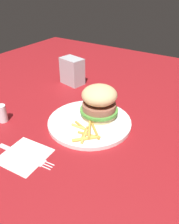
% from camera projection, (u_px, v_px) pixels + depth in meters
% --- Properties ---
extents(ground_plane, '(1.60, 1.60, 0.00)m').
position_uv_depth(ground_plane, '(84.00, 123.00, 0.69)').
color(ground_plane, maroon).
extents(plate, '(0.25, 0.25, 0.01)m').
position_uv_depth(plate, '(90.00, 122.00, 0.68)').
color(plate, white).
rests_on(plate, ground_plane).
extents(sandwich, '(0.12, 0.12, 0.10)m').
position_uv_depth(sandwich, '(99.00, 102.00, 0.68)').
color(sandwich, tan).
rests_on(sandwich, plate).
extents(fries_pile, '(0.10, 0.11, 0.01)m').
position_uv_depth(fries_pile, '(86.00, 132.00, 0.62)').
color(fries_pile, gold).
rests_on(fries_pile, plate).
extents(napkin, '(0.12, 0.12, 0.00)m').
position_uv_depth(napkin, '(25.00, 155.00, 0.56)').
color(napkin, white).
rests_on(napkin, ground_plane).
extents(fork, '(0.17, 0.03, 0.00)m').
position_uv_depth(fork, '(25.00, 155.00, 0.56)').
color(fork, silver).
rests_on(fork, napkin).
extents(napkin_dispenser, '(0.10, 0.08, 0.11)m').
position_uv_depth(napkin_dispenser, '(72.00, 71.00, 0.91)').
color(napkin_dispenser, '#B7BABF').
rests_on(napkin_dispenser, ground_plane).
extents(salt_shaker, '(0.03, 0.03, 0.06)m').
position_uv_depth(salt_shaker, '(2.00, 113.00, 0.68)').
color(salt_shaker, white).
rests_on(salt_shaker, ground_plane).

